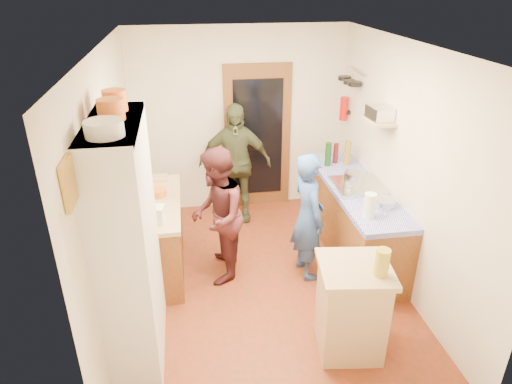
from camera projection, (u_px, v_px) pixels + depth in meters
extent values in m
cube|color=maroon|center=(264.00, 282.00, 5.22)|extent=(3.00, 4.00, 0.02)
cube|color=silver|center=(266.00, 45.00, 4.09)|extent=(3.00, 4.00, 0.02)
cube|color=silver|center=(240.00, 121.00, 6.44)|extent=(3.00, 0.02, 2.60)
cube|color=silver|center=(321.00, 306.00, 2.87)|extent=(3.00, 0.02, 2.60)
cube|color=silver|center=(112.00, 188.00, 4.44)|extent=(0.02, 4.00, 2.60)
cube|color=silver|center=(404.00, 169.00, 4.87)|extent=(0.02, 4.00, 2.60)
cube|color=brown|center=(258.00, 138.00, 6.55)|extent=(0.95, 0.06, 2.10)
cube|color=black|center=(258.00, 139.00, 6.52)|extent=(0.70, 0.02, 1.70)
cube|color=white|center=(130.00, 248.00, 3.85)|extent=(0.40, 1.20, 2.20)
cube|color=white|center=(112.00, 124.00, 3.38)|extent=(0.40, 1.14, 0.04)
cylinder|color=white|center=(104.00, 129.00, 3.04)|extent=(0.26, 0.26, 0.11)
cylinder|color=orange|center=(111.00, 109.00, 3.37)|extent=(0.20, 0.20, 0.16)
cylinder|color=orange|center=(115.00, 100.00, 3.59)|extent=(0.19, 0.19, 0.17)
cube|color=brown|center=(155.00, 238.00, 5.26)|extent=(0.60, 1.40, 0.85)
cube|color=tan|center=(151.00, 204.00, 5.07)|extent=(0.64, 1.44, 0.05)
cube|color=white|center=(153.00, 214.00, 4.61)|extent=(0.26, 0.20, 0.18)
cylinder|color=white|center=(144.00, 202.00, 4.84)|extent=(0.18, 0.18, 0.19)
cylinder|color=orange|center=(158.00, 193.00, 5.17)|extent=(0.20, 0.20, 0.08)
cube|color=tan|center=(155.00, 178.00, 5.61)|extent=(0.31, 0.24, 0.02)
cube|color=brown|center=(352.00, 220.00, 5.65)|extent=(0.60, 2.20, 0.84)
cube|color=#221DB7|center=(356.00, 188.00, 5.46)|extent=(0.62, 2.22, 0.06)
cube|color=silver|center=(357.00, 186.00, 5.39)|extent=(0.55, 0.58, 0.04)
cylinder|color=silver|center=(353.00, 178.00, 5.38)|extent=(0.22, 0.22, 0.14)
cylinder|color=#143F14|center=(328.00, 154.00, 5.94)|extent=(0.09, 0.09, 0.31)
cylinder|color=#591419|center=(336.00, 153.00, 6.04)|extent=(0.07, 0.07, 0.27)
cylinder|color=olive|center=(348.00, 153.00, 5.97)|extent=(0.10, 0.10, 0.33)
cylinder|color=white|center=(370.00, 206.00, 4.68)|extent=(0.13, 0.13, 0.27)
cylinder|color=silver|center=(384.00, 203.00, 4.93)|extent=(0.31, 0.31, 0.09)
cube|color=tan|center=(351.00, 310.00, 4.13)|extent=(0.62, 0.62, 0.86)
cube|color=tan|center=(356.00, 269.00, 3.94)|extent=(0.70, 0.70, 0.05)
cube|color=white|center=(349.00, 265.00, 3.97)|extent=(0.38, 0.32, 0.02)
cylinder|color=#AD9E2D|center=(382.00, 262.00, 3.77)|extent=(0.14, 0.14, 0.24)
cylinder|color=silver|center=(355.00, 71.00, 5.89)|extent=(0.02, 0.65, 0.02)
cylinder|color=black|center=(355.00, 84.00, 5.79)|extent=(0.18, 0.18, 0.05)
cylinder|color=black|center=(349.00, 82.00, 5.97)|extent=(0.16, 0.16, 0.05)
cylinder|color=black|center=(344.00, 78.00, 6.15)|extent=(0.17, 0.17, 0.05)
cube|color=tan|center=(379.00, 121.00, 5.08)|extent=(0.26, 0.42, 0.03)
cube|color=silver|center=(380.00, 113.00, 5.04)|extent=(0.24, 0.31, 0.15)
cube|color=black|center=(348.00, 112.00, 6.31)|extent=(0.06, 0.10, 0.04)
cylinder|color=red|center=(344.00, 109.00, 6.28)|extent=(0.11, 0.11, 0.32)
cube|color=gold|center=(69.00, 183.00, 2.74)|extent=(0.03, 0.25, 0.30)
imported|color=#2F4F93|center=(311.00, 217.00, 5.06)|extent=(0.44, 0.60, 1.49)
imported|color=#461C1E|center=(220.00, 215.00, 5.04)|extent=(0.70, 0.84, 1.56)
imported|color=#3C4128|center=(236.00, 163.00, 6.23)|extent=(1.02, 0.51, 1.68)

